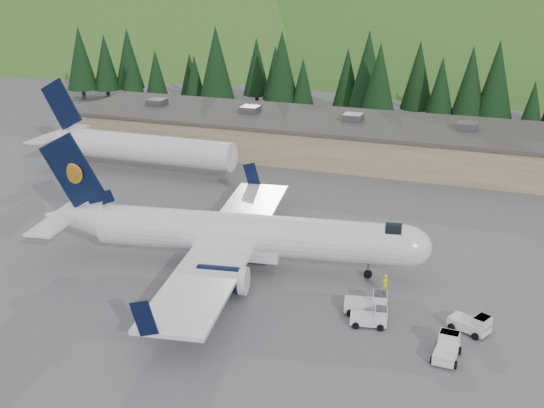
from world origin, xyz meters
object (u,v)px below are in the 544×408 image
Objects in this scene: second_airliner at (132,146)px; baggage_tug_d at (372,318)px; ramp_worker at (385,284)px; airliner at (237,235)px; terminal_building at (317,136)px; baggage_tug_c at (447,348)px; baggage_tug_a at (370,304)px; baggage_tug_b at (473,324)px.

second_airliner is 9.39× the size of baggage_tug_d.
second_airliner is at bearing -75.92° from ramp_worker.
airliner reaches higher than baggage_tug_d.
ramp_worker is at bearing -65.94° from terminal_building.
baggage_tug_d is at bearing -37.03° from second_airliner.
ramp_worker is (37.20, -22.72, -2.47)m from second_airliner.
airliner is 13.48m from ramp_worker.
baggage_tug_c is (19.15, -8.44, -2.40)m from airliner.
baggage_tug_d is 1.71× the size of ramp_worker.
second_airliner reaches higher than baggage_tug_a.
baggage_tug_c is at bearing -63.58° from terminal_building.
terminal_building reaches higher than baggage_tug_c.
airliner is 20.33× the size of ramp_worker.
second_airliner is at bearing -141.22° from terminal_building.
baggage_tug_c is 6.25m from baggage_tug_d.
ramp_worker is (13.28, -0.56, -2.23)m from airliner.
second_airliner reaches higher than baggage_tug_b.
baggage_tug_a is 1.08× the size of baggage_tug_b.
baggage_tug_d is at bearing 69.81° from baggage_tug_c.
airliner reaches higher than baggage_tug_a.
airliner is at bearing 145.26° from baggage_tug_d.
ramp_worker is at bearing -31.41° from second_airliner.
second_airliner is 46.82m from baggage_tug_d.
baggage_tug_a is 7.74m from baggage_tug_b.
airliner is at bearing -42.82° from second_airliner.
baggage_tug_a is 2.04× the size of ramp_worker.
airliner reaches higher than terminal_building.
ramp_worker is at bearing 176.51° from baggage_tug_b.
baggage_tug_c is at bearing 82.17° from ramp_worker.
baggage_tug_a is 1.93m from baggage_tug_d.
terminal_building reaches higher than ramp_worker.
ramp_worker is at bearing -11.48° from airliner.
ramp_worker is (0.48, 3.60, 0.08)m from baggage_tug_a.
baggage_tug_d is (13.40, -5.99, -2.44)m from airliner.
airliner is at bearing -46.91° from ramp_worker.
airliner is 11.78× the size of baggage_tug_c.
terminal_building is (-23.16, 46.60, 1.93)m from baggage_tug_c.
airliner is 32.61m from second_airliner.
baggage_tug_b is 1.11× the size of baggage_tug_d.
baggage_tug_b is 4.19m from baggage_tug_c.
terminal_building reaches higher than baggage_tug_b.
baggage_tug_b is (7.73, -0.32, -0.08)m from baggage_tug_a.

